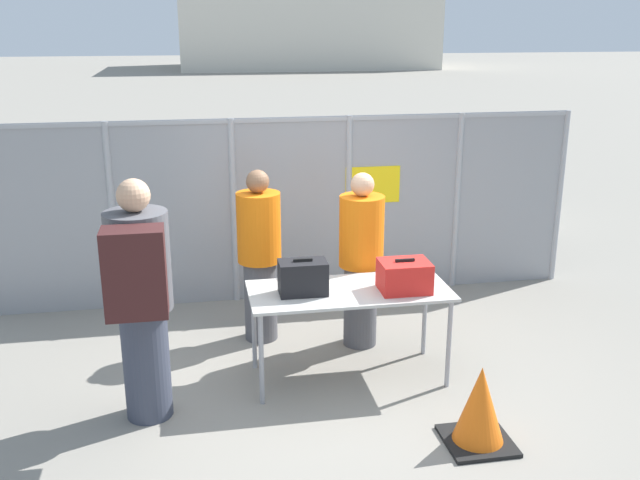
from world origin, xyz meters
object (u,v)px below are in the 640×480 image
object	(u,v)px
suitcase_red	(404,276)
traffic_cone	(480,408)
utility_trailer	(420,196)
suitcase_black	(303,277)
inspection_table	(349,297)
security_worker_far	(259,254)
traveler_hooded	(140,294)
security_worker_near	(361,258)

from	to	relation	value
suitcase_red	traffic_cone	size ratio (longest dim) A/B	0.68
utility_trailer	suitcase_black	bearing A→B (deg)	-118.56
inspection_table	suitcase_black	size ratio (longest dim) A/B	4.26
security_worker_far	traffic_cone	bearing A→B (deg)	147.08
suitcase_black	traveler_hooded	world-z (taller)	traveler_hooded
inspection_table	security_worker_near	size ratio (longest dim) A/B	1.01
security_worker_near	traffic_cone	size ratio (longest dim) A/B	2.72
suitcase_black	traffic_cone	xyz separation A→B (m)	(1.09, -1.12, -0.66)
suitcase_red	utility_trailer	world-z (taller)	suitcase_red
suitcase_red	utility_trailer	distance (m)	4.99
traveler_hooded	security_worker_far	world-z (taller)	traveler_hooded
suitcase_red	security_worker_near	distance (m)	0.75
traveler_hooded	traffic_cone	xyz separation A→B (m)	(2.34, -0.76, -0.74)
suitcase_red	security_worker_far	size ratio (longest dim) A/B	0.25
traveler_hooded	security_worker_near	distance (m)	2.15
suitcase_black	security_worker_far	bearing A→B (deg)	105.44
security_worker_near	traffic_cone	distance (m)	1.91
inspection_table	security_worker_near	bearing A→B (deg)	68.25
traveler_hooded	security_worker_near	world-z (taller)	traveler_hooded
inspection_table	traveler_hooded	bearing A→B (deg)	-166.70
suitcase_black	security_worker_near	bearing A→B (deg)	45.23
security_worker_near	utility_trailer	xyz separation A→B (m)	(1.86, 3.95, -0.44)
security_worker_far	utility_trailer	xyz separation A→B (m)	(2.76, 3.65, -0.44)
inspection_table	suitcase_red	size ratio (longest dim) A/B	4.05
traveler_hooded	suitcase_red	bearing A→B (deg)	6.49
inspection_table	traveler_hooded	xyz separation A→B (m)	(-1.64, -0.39, 0.29)
inspection_table	traveler_hooded	size ratio (longest dim) A/B	0.89
suitcase_red	utility_trailer	size ratio (longest dim) A/B	0.12
traffic_cone	traveler_hooded	bearing A→B (deg)	162.10
traveler_hooded	utility_trailer	xyz separation A→B (m)	(3.75, 4.96, -0.62)
utility_trailer	traffic_cone	size ratio (longest dim) A/B	5.78
security_worker_near	security_worker_far	size ratio (longest dim) A/B	1.00
security_worker_near	utility_trailer	bearing A→B (deg)	-98.09
security_worker_far	utility_trailer	distance (m)	4.60
traveler_hooded	traffic_cone	distance (m)	2.57
security_worker_near	security_worker_far	xyz separation A→B (m)	(-0.90, 0.29, 0.00)
suitcase_black	suitcase_red	xyz separation A→B (m)	(0.83, -0.08, -0.01)
traveler_hooded	utility_trailer	size ratio (longest dim) A/B	0.54
suitcase_red	security_worker_far	bearing A→B (deg)	136.88
inspection_table	security_worker_far	world-z (taller)	security_worker_far
suitcase_black	traveler_hooded	xyz separation A→B (m)	(-1.25, -0.37, 0.09)
inspection_table	traffic_cone	size ratio (longest dim) A/B	2.76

